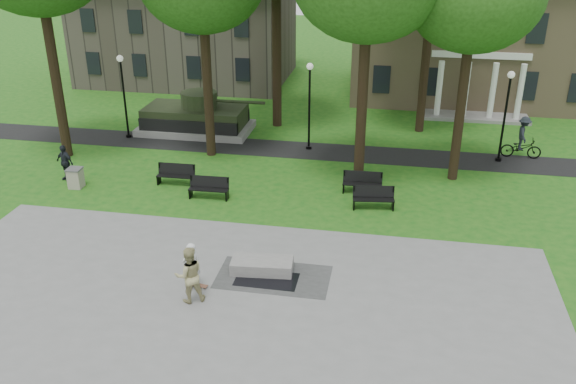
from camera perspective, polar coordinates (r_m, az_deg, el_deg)
name	(u,v)px	position (r m, az deg, el deg)	size (l,w,h in m)	color
ground	(246,263)	(22.71, -3.99, -6.63)	(120.00, 120.00, 0.00)	#175213
plaza	(205,349)	(18.78, -7.80, -14.37)	(22.00, 16.00, 0.02)	gray
footpath	(299,150)	(33.31, 1.02, 3.95)	(44.00, 2.60, 0.01)	black
building_right	(474,31)	(45.64, 17.01, 14.24)	(17.00, 12.00, 8.60)	#9E8460
building_left	(188,31)	(48.71, -9.31, 14.66)	(15.00, 10.00, 7.20)	#4C443D
lamp_left	(123,90)	(35.65, -15.14, 9.20)	(0.36, 0.36, 4.73)	black
lamp_mid	(309,99)	(32.65, 2.02, 8.66)	(0.36, 0.36, 4.73)	black
lamp_right	(506,109)	(32.79, 19.72, 7.30)	(0.36, 0.36, 4.73)	black
tank_monument	(196,118)	(36.39, -8.60, 6.90)	(7.45, 3.40, 2.40)	gray
puddle	(267,279)	(21.68, -2.01, -8.18)	(2.20, 1.20, 0.00)	black
concrete_block	(262,265)	(22.04, -2.44, -6.89)	(2.20, 1.00, 0.45)	gray
skateboard	(197,285)	(21.51, -8.53, -8.65)	(0.78, 0.20, 0.07)	brown
skateboarder	(191,266)	(21.00, -9.02, -6.86)	(0.64, 0.42, 1.76)	silver
friend_watching	(189,275)	(20.32, -9.23, -7.65)	(0.97, 0.75, 1.99)	tan
pedestrian_walker	(65,162)	(31.16, -20.16, 2.61)	(1.03, 0.43, 1.76)	black
cyclist	(522,141)	(34.21, 21.06, 4.46)	(2.08, 1.18, 2.24)	black
park_bench_0	(176,174)	(29.34, -10.42, 1.68)	(1.81, 0.55, 1.00)	black
park_bench_1	(209,187)	(27.68, -7.40, 0.45)	(1.81, 0.57, 1.00)	black
park_bench_2	(362,182)	(28.19, 6.99, 0.94)	(1.81, 0.56, 1.00)	black
park_bench_3	(374,197)	(26.74, 8.03, -0.48)	(1.84, 0.75, 1.00)	black
trash_bin	(76,178)	(30.21, -19.26, 1.26)	(0.69, 0.69, 0.96)	#A29585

